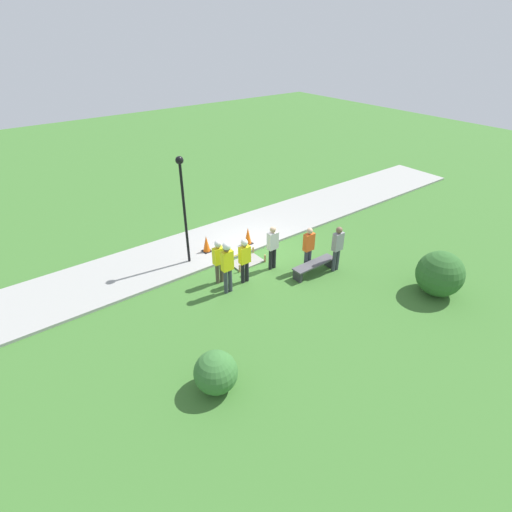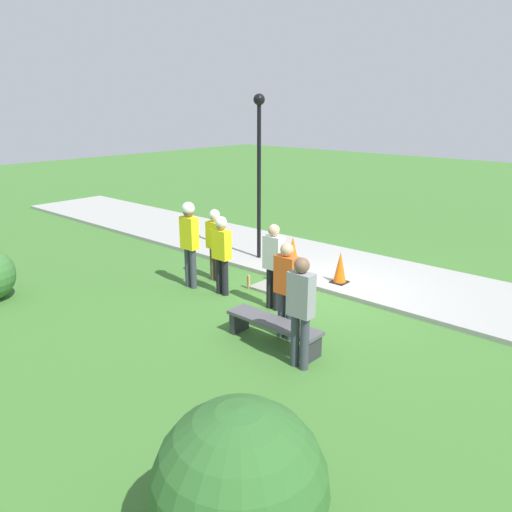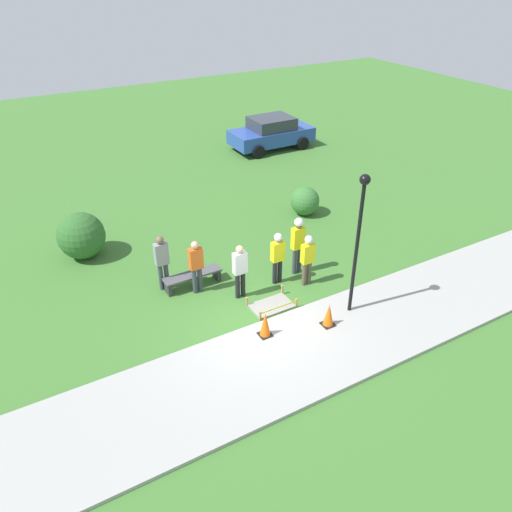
{
  "view_description": "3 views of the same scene",
  "coord_description": "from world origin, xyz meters",
  "px_view_note": "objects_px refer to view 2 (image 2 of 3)",
  "views": [
    {
      "loc": [
        8.57,
        11.27,
        8.15
      ],
      "look_at": [
        1.18,
        1.55,
        0.91
      ],
      "focal_mm": 28.0,
      "sensor_mm": 36.0,
      "label": 1
    },
    {
      "loc": [
        -5.63,
        8.65,
        3.97
      ],
      "look_at": [
        1.09,
        1.07,
        0.88
      ],
      "focal_mm": 35.0,
      "sensor_mm": 36.0,
      "label": 2
    },
    {
      "loc": [
        -5.27,
        -9.32,
        8.82
      ],
      "look_at": [
        1.18,
        2.01,
        0.84
      ],
      "focal_mm": 35.0,
      "sensor_mm": 36.0,
      "label": 3
    }
  ],
  "objects_px": {
    "worker_assistant": "(189,236)",
    "bystander_in_white_shirt": "(301,306)",
    "bystander_in_orange_shirt": "(286,285)",
    "worker_supervisor": "(222,249)",
    "bystander_in_gray_shirt": "(274,262)",
    "park_bench": "(273,327)",
    "worker_trainee": "(215,239)",
    "traffic_cone_near_patch": "(340,267)",
    "traffic_cone_far_patch": "(293,250)",
    "lamppost_near": "(259,154)"
  },
  "relations": [
    {
      "from": "worker_trainee",
      "to": "bystander_in_white_shirt",
      "type": "relative_size",
      "value": 0.94
    },
    {
      "from": "lamppost_near",
      "to": "worker_supervisor",
      "type": "bearing_deg",
      "value": 112.88
    },
    {
      "from": "bystander_in_gray_shirt",
      "to": "worker_supervisor",
      "type": "bearing_deg",
      "value": 4.43
    },
    {
      "from": "worker_assistant",
      "to": "lamppost_near",
      "type": "xyz_separation_m",
      "value": [
        0.15,
        -2.49,
        1.58
      ]
    },
    {
      "from": "worker_supervisor",
      "to": "lamppost_near",
      "type": "xyz_separation_m",
      "value": [
        0.98,
        -2.32,
        1.75
      ]
    },
    {
      "from": "lamppost_near",
      "to": "traffic_cone_near_patch",
      "type": "bearing_deg",
      "value": 174.73
    },
    {
      "from": "worker_trainee",
      "to": "bystander_in_white_shirt",
      "type": "height_order",
      "value": "bystander_in_white_shirt"
    },
    {
      "from": "traffic_cone_near_patch",
      "to": "lamppost_near",
      "type": "distance_m",
      "value": 3.52
    },
    {
      "from": "worker_assistant",
      "to": "lamppost_near",
      "type": "relative_size",
      "value": 0.47
    },
    {
      "from": "bystander_in_gray_shirt",
      "to": "lamppost_near",
      "type": "height_order",
      "value": "lamppost_near"
    },
    {
      "from": "traffic_cone_near_patch",
      "to": "park_bench",
      "type": "xyz_separation_m",
      "value": [
        -0.69,
        3.18,
        -0.14
      ]
    },
    {
      "from": "worker_supervisor",
      "to": "bystander_in_orange_shirt",
      "type": "bearing_deg",
      "value": 162.06
    },
    {
      "from": "traffic_cone_near_patch",
      "to": "worker_trainee",
      "type": "distance_m",
      "value": 2.91
    },
    {
      "from": "lamppost_near",
      "to": "worker_assistant",
      "type": "bearing_deg",
      "value": 93.38
    },
    {
      "from": "traffic_cone_near_patch",
      "to": "bystander_in_orange_shirt",
      "type": "height_order",
      "value": "bystander_in_orange_shirt"
    },
    {
      "from": "park_bench",
      "to": "worker_assistant",
      "type": "bearing_deg",
      "value": -16.41
    },
    {
      "from": "worker_supervisor",
      "to": "bystander_in_gray_shirt",
      "type": "height_order",
      "value": "bystander_in_gray_shirt"
    },
    {
      "from": "traffic_cone_near_patch",
      "to": "worker_assistant",
      "type": "relative_size",
      "value": 0.37
    },
    {
      "from": "worker_trainee",
      "to": "park_bench",
      "type": "bearing_deg",
      "value": 152.29
    },
    {
      "from": "bystander_in_gray_shirt",
      "to": "bystander_in_white_shirt",
      "type": "height_order",
      "value": "bystander_in_white_shirt"
    },
    {
      "from": "worker_supervisor",
      "to": "bystander_in_gray_shirt",
      "type": "xyz_separation_m",
      "value": [
        -1.35,
        -0.1,
        -0.03
      ]
    },
    {
      "from": "worker_supervisor",
      "to": "worker_trainee",
      "type": "xyz_separation_m",
      "value": [
        0.74,
        -0.52,
        -0.02
      ]
    },
    {
      "from": "traffic_cone_near_patch",
      "to": "bystander_in_orange_shirt",
      "type": "bearing_deg",
      "value": 103.55
    },
    {
      "from": "traffic_cone_near_patch",
      "to": "bystander_in_gray_shirt",
      "type": "relative_size",
      "value": 0.42
    },
    {
      "from": "bystander_in_gray_shirt",
      "to": "traffic_cone_far_patch",
      "type": "bearing_deg",
      "value": -60.44
    },
    {
      "from": "bystander_in_gray_shirt",
      "to": "bystander_in_white_shirt",
      "type": "relative_size",
      "value": 0.97
    },
    {
      "from": "traffic_cone_near_patch",
      "to": "worker_supervisor",
      "type": "distance_m",
      "value": 2.72
    },
    {
      "from": "traffic_cone_near_patch",
      "to": "bystander_in_gray_shirt",
      "type": "xyz_separation_m",
      "value": [
        0.31,
        1.98,
        0.54
      ]
    },
    {
      "from": "bystander_in_gray_shirt",
      "to": "bystander_in_white_shirt",
      "type": "bearing_deg",
      "value": 139.63
    },
    {
      "from": "bystander_in_orange_shirt",
      "to": "worker_supervisor",
      "type": "bearing_deg",
      "value": -17.94
    },
    {
      "from": "bystander_in_orange_shirt",
      "to": "bystander_in_gray_shirt",
      "type": "relative_size",
      "value": 0.99
    },
    {
      "from": "park_bench",
      "to": "traffic_cone_far_patch",
      "type": "bearing_deg",
      "value": -56.79
    },
    {
      "from": "traffic_cone_far_patch",
      "to": "bystander_in_gray_shirt",
      "type": "relative_size",
      "value": 0.39
    },
    {
      "from": "traffic_cone_near_patch",
      "to": "worker_trainee",
      "type": "bearing_deg",
      "value": 33.01
    },
    {
      "from": "park_bench",
      "to": "bystander_in_orange_shirt",
      "type": "bearing_deg",
      "value": -88.67
    },
    {
      "from": "worker_supervisor",
      "to": "bystander_in_orange_shirt",
      "type": "distance_m",
      "value": 2.47
    },
    {
      "from": "traffic_cone_far_patch",
      "to": "park_bench",
      "type": "height_order",
      "value": "traffic_cone_far_patch"
    },
    {
      "from": "worker_assistant",
      "to": "bystander_in_white_shirt",
      "type": "xyz_separation_m",
      "value": [
        -3.99,
        1.26,
        -0.16
      ]
    },
    {
      "from": "worker_supervisor",
      "to": "bystander_in_white_shirt",
      "type": "height_order",
      "value": "bystander_in_white_shirt"
    },
    {
      "from": "worker_trainee",
      "to": "bystander_in_orange_shirt",
      "type": "height_order",
      "value": "bystander_in_orange_shirt"
    },
    {
      "from": "bystander_in_orange_shirt",
      "to": "park_bench",
      "type": "bearing_deg",
      "value": 91.33
    },
    {
      "from": "park_bench",
      "to": "bystander_in_white_shirt",
      "type": "bearing_deg",
      "value": 157.84
    },
    {
      "from": "bystander_in_orange_shirt",
      "to": "traffic_cone_near_patch",
      "type": "bearing_deg",
      "value": -76.45
    },
    {
      "from": "traffic_cone_far_patch",
      "to": "bystander_in_orange_shirt",
      "type": "xyz_separation_m",
      "value": [
        -2.39,
        3.32,
        0.55
      ]
    },
    {
      "from": "bystander_in_gray_shirt",
      "to": "park_bench",
      "type": "bearing_deg",
      "value": 129.77
    },
    {
      "from": "bystander_in_gray_shirt",
      "to": "bystander_in_white_shirt",
      "type": "distance_m",
      "value": 2.37
    },
    {
      "from": "traffic_cone_near_patch",
      "to": "worker_assistant",
      "type": "bearing_deg",
      "value": 41.99
    },
    {
      "from": "bystander_in_white_shirt",
      "to": "bystander_in_gray_shirt",
      "type": "bearing_deg",
      "value": -40.37
    },
    {
      "from": "worker_trainee",
      "to": "lamppost_near",
      "type": "bearing_deg",
      "value": -82.38
    },
    {
      "from": "worker_trainee",
      "to": "bystander_in_gray_shirt",
      "type": "height_order",
      "value": "bystander_in_gray_shirt"
    }
  ]
}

